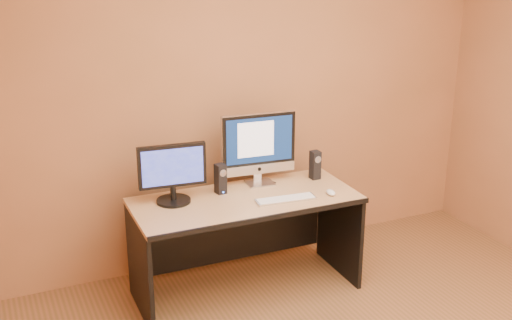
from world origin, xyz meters
name	(u,v)px	position (x,y,z in m)	size (l,w,h in m)	color
walls	(411,180)	(0.00, 0.00, 1.30)	(4.00, 4.00, 2.60)	#9C633F
desk	(246,245)	(-0.23, 1.43, 0.35)	(1.53, 0.67, 0.71)	tan
imac	(260,149)	(-0.03, 1.65, 0.97)	(0.55, 0.20, 0.53)	#B5B6BA
second_monitor	(172,174)	(-0.70, 1.57, 0.91)	(0.46, 0.23, 0.40)	black
speaker_left	(220,179)	(-0.35, 1.59, 0.81)	(0.07, 0.07, 0.21)	black
speaker_right	(315,165)	(0.38, 1.57, 0.81)	(0.07, 0.07, 0.21)	black
keyboard	(286,199)	(0.00, 1.29, 0.72)	(0.41, 0.11, 0.02)	silver
mouse	(331,192)	(0.33, 1.25, 0.73)	(0.06, 0.10, 0.03)	silver
cable_a	(266,179)	(0.04, 1.70, 0.71)	(0.01, 0.01, 0.21)	black
cable_b	(262,178)	(0.02, 1.73, 0.71)	(0.01, 0.01, 0.17)	black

